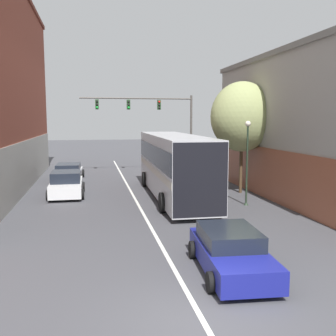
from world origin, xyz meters
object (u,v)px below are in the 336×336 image
at_px(hatchback_foreground, 231,252).
at_px(parked_car_left_mid, 69,172).
at_px(street_lamp, 247,159).
at_px(bus, 174,162).
at_px(parked_car_left_near, 66,184).
at_px(traffic_signal_gantry, 155,115).
at_px(street_tree_near, 242,117).

distance_m(hatchback_foreground, parked_car_left_mid, 19.91).
distance_m(hatchback_foreground, street_lamp, 9.59).
relative_size(bus, parked_car_left_near, 2.97).
bearing_deg(street_lamp, traffic_signal_gantry, 101.28).
relative_size(hatchback_foreground, parked_car_left_mid, 0.94).
bearing_deg(bus, parked_car_left_near, 77.94).
distance_m(traffic_signal_gantry, street_lamp, 14.05).
xyz_separation_m(bus, traffic_signal_gantry, (0.60, 10.62, 2.89)).
xyz_separation_m(traffic_signal_gantry, street_lamp, (2.71, -13.56, -2.47)).
bearing_deg(parked_car_left_mid, street_lamp, -135.27).
bearing_deg(street_tree_near, hatchback_foreground, -112.75).
relative_size(parked_car_left_near, traffic_signal_gantry, 0.44).
height_order(bus, street_lamp, street_lamp).
bearing_deg(bus, traffic_signal_gantry, -2.15).
distance_m(parked_car_left_mid, street_tree_near, 13.51).
distance_m(hatchback_foreground, traffic_signal_gantry, 22.55).
relative_size(parked_car_left_mid, street_tree_near, 0.68).
bearing_deg(parked_car_left_mid, parked_car_left_near, -176.10).
xyz_separation_m(parked_car_left_near, traffic_signal_gantry, (6.81, 9.17, 4.22)).
distance_m(street_lamp, street_tree_near, 4.21).
bearing_deg(bus, hatchback_foreground, 177.70).
height_order(bus, traffic_signal_gantry, traffic_signal_gantry).
relative_size(bus, street_lamp, 2.77).
height_order(parked_car_left_mid, street_lamp, street_lamp).
height_order(hatchback_foreground, parked_car_left_mid, hatchback_foreground).
bearing_deg(traffic_signal_gantry, hatchback_foreground, -93.32).
bearing_deg(street_lamp, parked_car_left_mid, 132.63).
bearing_deg(bus, street_lamp, -130.60).
height_order(parked_car_left_near, parked_car_left_mid, parked_car_left_near).
xyz_separation_m(parked_car_left_mid, street_lamp, (9.70, -10.54, 1.84)).
relative_size(parked_car_left_near, street_lamp, 0.93).
relative_size(hatchback_foreground, traffic_signal_gantry, 0.46).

